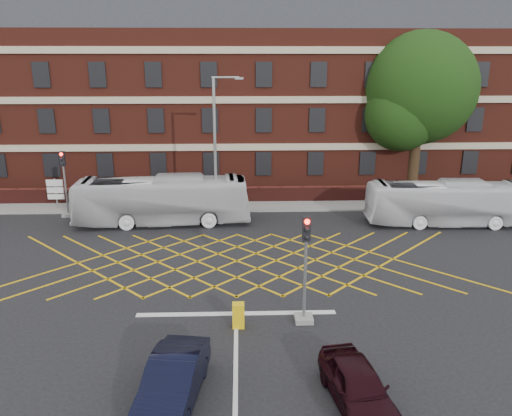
{
  "coord_description": "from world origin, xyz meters",
  "views": [
    {
      "loc": [
        0.21,
        -21.5,
        9.75
      ],
      "look_at": [
        0.95,
        1.5,
        2.95
      ],
      "focal_mm": 35.0,
      "sensor_mm": 36.0,
      "label": 1
    }
  ],
  "objects_px": {
    "direction_signs": "(55,190)",
    "traffic_light_near": "(305,280)",
    "car_navy": "(173,381)",
    "deciduous_tree": "(419,96)",
    "bus_left": "(162,200)",
    "utility_cabinet": "(238,315)",
    "traffic_light_far": "(66,190)",
    "car_maroon": "(358,386)",
    "street_lamp": "(217,174)",
    "bus_right": "(447,203)"
  },
  "relations": [
    {
      "from": "direction_signs",
      "to": "traffic_light_near",
      "type": "bearing_deg",
      "value": -46.31
    },
    {
      "from": "car_navy",
      "to": "deciduous_tree",
      "type": "height_order",
      "value": "deciduous_tree"
    },
    {
      "from": "deciduous_tree",
      "to": "direction_signs",
      "type": "relative_size",
      "value": 5.45
    },
    {
      "from": "bus_left",
      "to": "utility_cabinet",
      "type": "bearing_deg",
      "value": -163.03
    },
    {
      "from": "car_navy",
      "to": "traffic_light_far",
      "type": "bearing_deg",
      "value": 123.81
    },
    {
      "from": "direction_signs",
      "to": "traffic_light_far",
      "type": "bearing_deg",
      "value": -49.7
    },
    {
      "from": "deciduous_tree",
      "to": "utility_cabinet",
      "type": "bearing_deg",
      "value": -123.2
    },
    {
      "from": "car_maroon",
      "to": "traffic_light_near",
      "type": "height_order",
      "value": "traffic_light_near"
    },
    {
      "from": "car_maroon",
      "to": "deciduous_tree",
      "type": "height_order",
      "value": "deciduous_tree"
    },
    {
      "from": "traffic_light_near",
      "to": "direction_signs",
      "type": "height_order",
      "value": "traffic_light_near"
    },
    {
      "from": "traffic_light_near",
      "to": "street_lamp",
      "type": "bearing_deg",
      "value": 106.9
    },
    {
      "from": "traffic_light_near",
      "to": "direction_signs",
      "type": "xyz_separation_m",
      "value": [
        -14.89,
        15.58,
        -0.39
      ]
    },
    {
      "from": "traffic_light_far",
      "to": "direction_signs",
      "type": "bearing_deg",
      "value": 130.3
    },
    {
      "from": "deciduous_tree",
      "to": "street_lamp",
      "type": "height_order",
      "value": "deciduous_tree"
    },
    {
      "from": "deciduous_tree",
      "to": "utility_cabinet",
      "type": "xyz_separation_m",
      "value": [
        -13.51,
        -20.64,
        -6.75
      ]
    },
    {
      "from": "traffic_light_far",
      "to": "direction_signs",
      "type": "xyz_separation_m",
      "value": [
        -1.21,
        1.42,
        -0.39
      ]
    },
    {
      "from": "traffic_light_far",
      "to": "traffic_light_near",
      "type": "bearing_deg",
      "value": -45.99
    },
    {
      "from": "street_lamp",
      "to": "bus_left",
      "type": "bearing_deg",
      "value": -174.47
    },
    {
      "from": "bus_left",
      "to": "traffic_light_near",
      "type": "xyz_separation_m",
      "value": [
        7.24,
        -12.44,
        0.27
      ]
    },
    {
      "from": "car_maroon",
      "to": "street_lamp",
      "type": "xyz_separation_m",
      "value": [
        -4.83,
        17.72,
        2.41
      ]
    },
    {
      "from": "deciduous_tree",
      "to": "street_lamp",
      "type": "distance_m",
      "value": 17.14
    },
    {
      "from": "car_maroon",
      "to": "street_lamp",
      "type": "distance_m",
      "value": 18.52
    },
    {
      "from": "street_lamp",
      "to": "direction_signs",
      "type": "relative_size",
      "value": 4.04
    },
    {
      "from": "car_maroon",
      "to": "utility_cabinet",
      "type": "distance_m",
      "value": 5.76
    },
    {
      "from": "bus_right",
      "to": "utility_cabinet",
      "type": "xyz_separation_m",
      "value": [
        -12.83,
        -12.05,
        -0.88
      ]
    },
    {
      "from": "traffic_light_far",
      "to": "bus_left",
      "type": "bearing_deg",
      "value": -14.94
    },
    {
      "from": "direction_signs",
      "to": "car_navy",
      "type": "bearing_deg",
      "value": -62.74
    },
    {
      "from": "deciduous_tree",
      "to": "traffic_light_far",
      "type": "relative_size",
      "value": 2.8
    },
    {
      "from": "car_maroon",
      "to": "street_lamp",
      "type": "height_order",
      "value": "street_lamp"
    },
    {
      "from": "bus_right",
      "to": "traffic_light_far",
      "type": "bearing_deg",
      "value": 86.93
    },
    {
      "from": "traffic_light_far",
      "to": "bus_right",
      "type": "bearing_deg",
      "value": -5.93
    },
    {
      "from": "bus_left",
      "to": "traffic_light_near",
      "type": "bearing_deg",
      "value": -152.95
    },
    {
      "from": "car_maroon",
      "to": "utility_cabinet",
      "type": "relative_size",
      "value": 3.82
    },
    {
      "from": "deciduous_tree",
      "to": "utility_cabinet",
      "type": "relative_size",
      "value": 12.14
    },
    {
      "from": "deciduous_tree",
      "to": "bus_right",
      "type": "bearing_deg",
      "value": -94.51
    },
    {
      "from": "car_maroon",
      "to": "deciduous_tree",
      "type": "xyz_separation_m",
      "value": [
        10.01,
        25.21,
        6.6
      ]
    },
    {
      "from": "car_navy",
      "to": "bus_right",
      "type": "bearing_deg",
      "value": 55.55
    },
    {
      "from": "traffic_light_near",
      "to": "direction_signs",
      "type": "bearing_deg",
      "value": 133.69
    },
    {
      "from": "bus_right",
      "to": "traffic_light_far",
      "type": "height_order",
      "value": "traffic_light_far"
    },
    {
      "from": "car_maroon",
      "to": "deciduous_tree",
      "type": "relative_size",
      "value": 0.31
    },
    {
      "from": "car_navy",
      "to": "traffic_light_near",
      "type": "relative_size",
      "value": 0.98
    },
    {
      "from": "utility_cabinet",
      "to": "street_lamp",
      "type": "bearing_deg",
      "value": 95.79
    },
    {
      "from": "car_maroon",
      "to": "direction_signs",
      "type": "distance_m",
      "value": 25.94
    },
    {
      "from": "bus_right",
      "to": "traffic_light_near",
      "type": "xyz_separation_m",
      "value": [
        -10.28,
        -11.67,
        0.39
      ]
    },
    {
      "from": "bus_left",
      "to": "deciduous_tree",
      "type": "distance_m",
      "value": 20.62
    },
    {
      "from": "utility_cabinet",
      "to": "direction_signs",
      "type": "bearing_deg",
      "value": 127.71
    },
    {
      "from": "car_navy",
      "to": "utility_cabinet",
      "type": "xyz_separation_m",
      "value": [
        1.93,
        4.25,
        -0.2
      ]
    },
    {
      "from": "car_navy",
      "to": "direction_signs",
      "type": "distance_m",
      "value": 22.75
    },
    {
      "from": "street_lamp",
      "to": "direction_signs",
      "type": "bearing_deg",
      "value": 165.65
    },
    {
      "from": "traffic_light_near",
      "to": "car_navy",
      "type": "bearing_deg",
      "value": -134.04
    }
  ]
}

